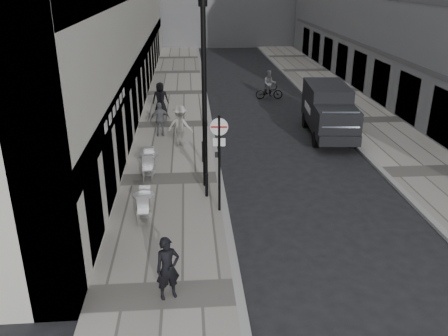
# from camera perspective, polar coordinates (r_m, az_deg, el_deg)

# --- Properties ---
(sidewalk) EXTENTS (4.00, 60.00, 0.12)m
(sidewalk) POSITION_cam_1_polar(r_m,az_deg,el_deg) (26.75, -5.96, 5.17)
(sidewalk) COLOR #A29D93
(sidewalk) RESTS_ON ground
(far_sidewalk) EXTENTS (4.00, 60.00, 0.12)m
(far_sidewalk) POSITION_cam_1_polar(r_m,az_deg,el_deg) (28.61, 16.74, 5.48)
(far_sidewalk) COLOR #A29D93
(far_sidewalk) RESTS_ON ground
(walking_man) EXTENTS (0.74, 0.61, 1.73)m
(walking_man) POSITION_cam_1_polar(r_m,az_deg,el_deg) (12.32, -6.78, -11.91)
(walking_man) COLOR black
(walking_man) RESTS_ON sidewalk
(sign_post) EXTENTS (0.60, 0.11, 3.48)m
(sign_post) POSITION_cam_1_polar(r_m,az_deg,el_deg) (15.98, -0.58, 2.06)
(sign_post) COLOR black
(sign_post) RESTS_ON sidewalk
(lamppost) EXTENTS (0.32, 0.32, 7.13)m
(lamppost) POSITION_cam_1_polar(r_m,az_deg,el_deg) (17.56, -2.41, 9.81)
(lamppost) COLOR black
(lamppost) RESTS_ON sidewalk
(bollard_near) EXTENTS (0.12, 0.12, 0.90)m
(bollard_near) POSITION_cam_1_polar(r_m,az_deg,el_deg) (21.00, -2.51, 1.91)
(bollard_near) COLOR black
(bollard_near) RESTS_ON sidewalk
(bollard_far) EXTENTS (0.12, 0.12, 0.88)m
(bollard_far) POSITION_cam_1_polar(r_m,az_deg,el_deg) (17.72, -2.10, -2.11)
(bollard_far) COLOR black
(bollard_far) RESTS_ON sidewalk
(panel_van) EXTENTS (2.46, 5.59, 2.56)m
(panel_van) POSITION_cam_1_polar(r_m,az_deg,el_deg) (25.20, 12.47, 6.96)
(panel_van) COLOR black
(panel_van) RESTS_ON ground
(cyclist) EXTENTS (1.84, 0.72, 1.96)m
(cyclist) POSITION_cam_1_polar(r_m,az_deg,el_deg) (32.58, 5.47, 9.57)
(cyclist) COLOR black
(cyclist) RESTS_ON ground
(pedestrian_a) EXTENTS (1.10, 0.65, 1.77)m
(pedestrian_a) POSITION_cam_1_polar(r_m,az_deg,el_deg) (24.54, -7.67, 5.82)
(pedestrian_a) COLOR slate
(pedestrian_a) RESTS_ON sidewalk
(pedestrian_b) EXTENTS (1.45, 1.15, 1.97)m
(pedestrian_b) POSITION_cam_1_polar(r_m,az_deg,el_deg) (23.08, -5.29, 5.13)
(pedestrian_b) COLOR #B4B0A7
(pedestrian_b) RESTS_ON sidewalk
(pedestrian_c) EXTENTS (0.95, 0.63, 1.92)m
(pedestrian_c) POSITION_cam_1_polar(r_m,az_deg,el_deg) (28.49, -7.65, 8.28)
(pedestrian_c) COLOR black
(pedestrian_c) RESTS_ON sidewalk
(cafe_table_near) EXTENTS (0.72, 1.63, 0.93)m
(cafe_table_near) POSITION_cam_1_polar(r_m,az_deg,el_deg) (16.54, -9.56, -4.19)
(cafe_table_near) COLOR silver
(cafe_table_near) RESTS_ON sidewalk
(cafe_table_mid) EXTENTS (0.77, 1.73, 0.98)m
(cafe_table_mid) POSITION_cam_1_polar(r_m,az_deg,el_deg) (20.04, -8.99, 0.77)
(cafe_table_mid) COLOR #B8B8BA
(cafe_table_mid) RESTS_ON sidewalk
(cafe_table_far) EXTENTS (0.74, 1.67, 0.95)m
(cafe_table_far) POSITION_cam_1_polar(r_m,az_deg,el_deg) (19.93, -9.08, 0.59)
(cafe_table_far) COLOR silver
(cafe_table_far) RESTS_ON sidewalk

